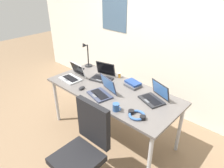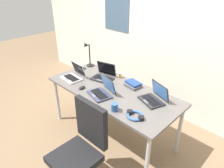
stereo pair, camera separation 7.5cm
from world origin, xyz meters
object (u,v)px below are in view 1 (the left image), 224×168
laptop_back_right (102,92)px  cell_phone (80,70)px  desk_lamp (86,55)px  pill_bottle (119,75)px  office_chair (83,156)px  computer_mouse (82,88)px  laptop_by_keyboard (103,76)px  headphones (137,115)px  laptop_near_lamp (73,76)px  book_stack (133,84)px  coffee_mug (116,107)px  laptop_front_left (154,97)px

laptop_back_right → cell_phone: 0.83m
desk_lamp → cell_phone: desk_lamp is taller
laptop_back_right → pill_bottle: laptop_back_right is taller
office_chair → computer_mouse: bearing=138.9°
laptop_by_keyboard → computer_mouse: bearing=-87.6°
desk_lamp → headphones: (1.38, -0.52, -0.18)m
laptop_back_right → office_chair: 0.79m
laptop_by_keyboard → office_chair: (0.63, -0.94, -0.39)m
laptop_near_lamp → cell_phone: 0.31m
headphones → office_chair: (-0.26, -0.55, -0.36)m
headphones → book_stack: book_stack is taller
computer_mouse → coffee_mug: coffee_mug is taller
coffee_mug → office_chair: 0.62m
laptop_near_lamp → pill_bottle: 0.67m
laptop_back_right → cell_phone: bearing=159.3°
coffee_mug → office_chair: office_chair is taller
book_stack → headphones: bearing=-49.0°
laptop_by_keyboard → book_stack: bearing=13.5°
cell_phone → laptop_front_left: bearing=-13.0°
coffee_mug → office_chair: (-0.03, -0.48, -0.39)m
headphones → office_chair: bearing=-115.7°
office_chair → desk_lamp: bearing=136.2°
laptop_by_keyboard → office_chair: office_chair is taller
headphones → coffee_mug: (-0.23, -0.07, 0.03)m
laptop_back_right → laptop_by_keyboard: size_ratio=1.02×
laptop_by_keyboard → laptop_front_left: size_ratio=0.98×
pill_bottle → coffee_mug: (0.50, -0.64, 0.00)m
laptop_back_right → headphones: bearing=-6.6°
headphones → desk_lamp: bearing=159.3°
laptop_back_right → cell_phone: (-0.77, 0.29, -0.04)m
laptop_back_right → headphones: laptop_back_right is taller
coffee_mug → pill_bottle: bearing=128.1°
laptop_front_left → laptop_by_keyboard: bearing=-179.8°
laptop_near_lamp → office_chair: size_ratio=0.33×
pill_bottle → coffee_mug: 0.82m
desk_lamp → laptop_near_lamp: (0.18, -0.43, -0.15)m
computer_mouse → headphones: 0.87m
laptop_back_right → coffee_mug: size_ratio=3.16×
pill_bottle → office_chair: (0.47, -1.12, -0.38)m
laptop_front_left → book_stack: bearing=164.9°
laptop_back_right → laptop_by_keyboard: (-0.31, 0.32, -0.00)m
laptop_front_left → headphones: 0.40m
laptop_back_right → laptop_front_left: bearing=31.0°
book_stack → laptop_back_right: bearing=-108.5°
laptop_near_lamp → office_chair: (0.94, -0.64, -0.39)m
cell_phone → headphones: size_ratio=0.64×
laptop_near_lamp → laptop_front_left: size_ratio=0.90×
book_stack → laptop_near_lamp: bearing=-152.2°
laptop_near_lamp → headphones: 1.21m
laptop_front_left → book_stack: size_ratio=1.50×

